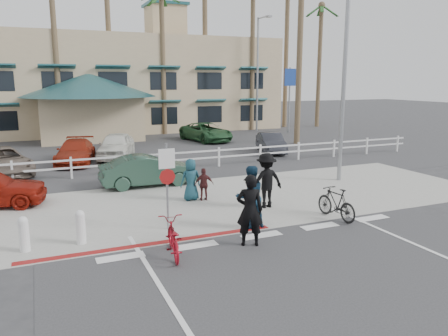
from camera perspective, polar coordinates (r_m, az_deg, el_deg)
name	(u,v)px	position (r m, az deg, el deg)	size (l,w,h in m)	color
ground	(272,243)	(12.20, 6.27, -9.69)	(140.00, 140.00, 0.00)	#333335
bike_path	(314,272)	(10.65, 11.70, -13.11)	(12.00, 16.00, 0.01)	#333335
sidewalk_plaza	(211,201)	(16.06, -1.66, -4.39)	(22.00, 7.00, 0.01)	gray
cross_street	(179,179)	(19.72, -5.95, -1.46)	(40.00, 5.00, 0.01)	#333335
parking_lot	(134,149)	(28.78, -11.63, 2.44)	(50.00, 16.00, 0.01)	#333335
curb_red	(154,244)	(12.20, -9.17, -9.72)	(7.00, 0.25, 0.02)	maroon
rail_fence	(176,160)	(21.64, -6.30, 1.03)	(29.40, 0.16, 1.00)	silver
building	(124,66)	(41.61, -12.95, 12.90)	(28.00, 16.00, 11.30)	tan
sign_post	(167,182)	(12.87, -7.45, -1.83)	(0.50, 0.10, 2.90)	gray
bollard_0	(81,227)	(12.53, -18.22, -7.33)	(0.26, 0.26, 0.95)	silver
bollard_1	(24,234)	(12.51, -24.67, -7.85)	(0.26, 0.26, 0.95)	silver
streetlight_0	(344,77)	(19.61, 15.42, 11.37)	(0.60, 2.00, 9.00)	gray
streetlight_1	(257,76)	(38.21, 4.39, 11.95)	(0.60, 2.00, 9.50)	gray
info_sign	(289,99)	(37.49, 8.52, 8.89)	(1.20, 0.16, 5.60)	navy
palm_3	(55,43)	(35.01, -21.21, 14.98)	(4.00, 4.00, 14.00)	#1B481C
palm_4	(109,39)	(36.45, -14.80, 15.97)	(4.00, 4.00, 15.00)	#1B481C
palm_5	(163,53)	(36.25, -8.01, 14.67)	(4.00, 4.00, 13.00)	#1B481C
palm_6	(205,30)	(38.61, -2.50, 17.54)	(4.00, 4.00, 17.00)	#1B481C
palm_7	(252,49)	(39.18, 3.74, 15.24)	(4.00, 4.00, 14.00)	#1B481C
palm_8	(286,45)	(42.03, 8.16, 15.58)	(4.00, 4.00, 15.00)	#1B481C
palm_9	(320,57)	(42.77, 12.38, 14.01)	(4.00, 4.00, 13.00)	#1B481C
palm_11	(300,40)	(30.89, 9.90, 16.13)	(4.00, 4.00, 14.00)	#1B481C
bike_red	(173,238)	(11.22, -6.71, -9.07)	(0.62, 1.78, 0.93)	maroon
rider_red	(250,210)	(11.67, 3.38, -5.54)	(0.71, 0.47, 1.96)	black
bike_black	(336,203)	(14.43, 14.44, -4.47)	(0.49, 1.72, 1.04)	black
rider_black	(250,197)	(13.07, 3.41, -3.81)	(0.92, 0.72, 1.90)	#0E283E
pedestrian_a	(266,180)	(15.19, 5.52, -1.64)	(1.24, 0.71, 1.92)	black
pedestrian_child	(204,184)	(16.08, -2.63, -2.16)	(0.71, 0.30, 1.21)	#481D1D
pedestrian_b	(191,180)	(16.10, -4.36, -1.53)	(0.76, 0.50, 1.56)	#173F4D
car_white_sedan	(148,171)	(18.57, -9.90, -0.33)	(1.38, 3.96, 1.30)	#233E31
lot_car_0	(1,162)	(22.82, -27.06, 0.75)	(2.15, 4.67, 1.30)	#736458
lot_car_1	(76,152)	(24.56, -18.82, 2.02)	(1.75, 4.31, 1.25)	maroon
lot_car_2	(116,146)	(25.58, -13.89, 2.86)	(1.70, 4.22, 1.44)	silver
lot_car_3	(271,143)	(26.90, 6.16, 3.29)	(1.27, 3.65, 1.20)	#27282F
lot_car_5	(206,132)	(31.87, -2.37, 4.72)	(2.20, 4.77, 1.33)	#26552F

